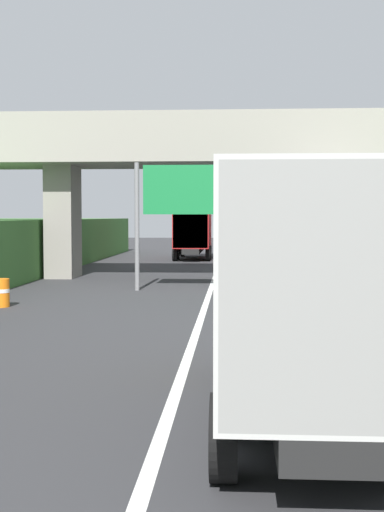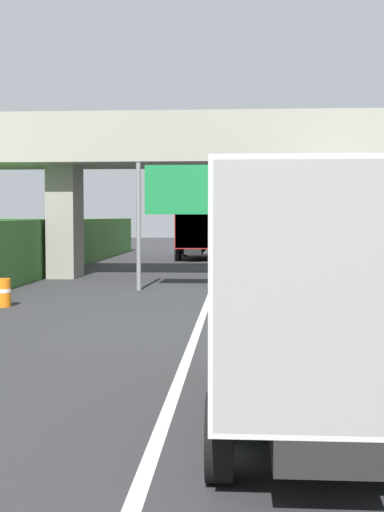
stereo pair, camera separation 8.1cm
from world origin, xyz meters
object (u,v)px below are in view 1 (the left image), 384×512
at_px(truck_silver, 249,231).
at_px(truck_red, 194,231).
at_px(truck_yellow, 304,285).
at_px(construction_barrel_4, 1,293).
at_px(overhead_highway_sign, 210,197).
at_px(truck_blue, 337,240).

relative_size(truck_silver, truck_red, 1.00).
bearing_deg(truck_yellow, truck_red, 95.75).
distance_m(truck_red, construction_barrel_4, 25.99).
bearing_deg(overhead_highway_sign, construction_barrel_4, -141.12).
distance_m(overhead_highway_sign, truck_silver, 20.25).
height_order(overhead_highway_sign, construction_barrel_4, overhead_highway_sign).
xyz_separation_m(truck_red, truck_yellow, (3.77, -37.48, 0.00)).
relative_size(truck_yellow, construction_barrel_4, 8.11).
relative_size(truck_silver, truck_blue, 1.00).
bearing_deg(truck_red, overhead_highway_sign, -84.76).
distance_m(overhead_highway_sign, truck_yellow, 17.39).
bearing_deg(truck_yellow, construction_barrel_4, 125.11).
relative_size(overhead_highway_sign, truck_blue, 0.81).
height_order(truck_red, truck_blue, same).
relative_size(truck_red, truck_blue, 1.00).
distance_m(overhead_highway_sign, truck_red, 20.44).
xyz_separation_m(truck_yellow, construction_barrel_4, (-8.41, 11.96, -1.47)).
distance_m(truck_red, truck_blue, 19.62).
xyz_separation_m(overhead_highway_sign, truck_blue, (5.13, 1.95, -1.69)).
distance_m(truck_red, truck_yellow, 37.67).
distance_m(truck_silver, truck_blue, 18.42).
height_order(overhead_highway_sign, truck_yellow, overhead_highway_sign).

